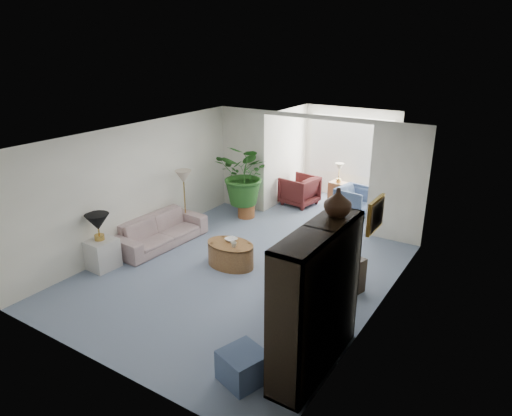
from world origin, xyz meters
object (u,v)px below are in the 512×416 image
Objects in this scene: end_table at (102,254)px; cabinet_urn at (338,202)px; plant_pot at (246,211)px; sunroom_table at (338,192)px; table_lamp at (98,222)px; sunroom_chair_blue at (355,202)px; coffee_bowl at (231,240)px; wingback_chair at (302,267)px; coffee_table at (231,254)px; side_table_dark at (347,274)px; coffee_cup at (234,245)px; ottoman at (243,366)px; sunroom_chair_maroon at (299,190)px; sofa at (160,231)px; framed_picture at (377,215)px; floor_lamp at (183,177)px; entertainment_cabinet at (316,300)px.

end_table is 4.89m from cabinet_urn.
sunroom_table reaches higher than plant_pot.
table_lamp is 4.69m from cabinet_urn.
coffee_bowl is at bearing 172.55° from sunroom_chair_blue.
wingback_chair is at bearing -163.94° from sunroom_chair_blue.
coffee_table reaches higher than plant_pot.
side_table_dark is at bearing -160.06° from wingback_chair.
coffee_cup is 4.60m from sunroom_table.
sunroom_chair_blue is at bearing 98.56° from ottoman.
side_table_dark is at bearing 46.78° from sunroom_chair_maroon.
sofa is 4.85m from cabinet_urn.
wingback_chair is 3.76m from sunroom_chair_blue.
cabinet_urn is at bearing 40.33° from sunroom_chair_maroon.
sunroom_chair_blue is (-0.48, 3.73, -0.02)m from wingback_chair.
framed_picture reaches higher than wingback_chair.
ottoman is 0.97× the size of sunroom_table.
coffee_bowl is at bearing -22.77° from floor_lamp.
sunroom_chair_maroon is (-2.68, 3.43, 0.07)m from side_table_dark.
table_lamp is 0.53× the size of wingback_chair.
ottoman is 5.63m from plant_pot.
plant_pot is (-3.70, 3.48, -1.95)m from cabinet_urn.
entertainment_cabinet is 2.46× the size of sunroom_chair_blue.
sunroom_chair_blue reaches higher than plant_pot.
floor_lamp reaches higher than side_table_dark.
ottoman is 6.27m from sunroom_chair_blue.
side_table_dark reaches higher than plant_pot.
coffee_table is (1.97, 1.36, -0.06)m from end_table.
cabinet_urn reaches higher than framed_picture.
coffee_table is 2.53m from plant_pot.
coffee_table is at bearing -2.73° from wingback_chair.
coffee_table is 4.24× the size of coffee_bowl.
floor_lamp is 3.30m from sunroom_chair_maroon.
sunroom_chair_blue is (-1.55, 4.96, -1.76)m from cabinet_urn.
side_table_dark is (2.19, 0.31, 0.08)m from coffee_table.
framed_picture reaches higher than end_table.
cabinet_urn is at bearing -104.26° from framed_picture.
table_lamp is at bearing 18.35° from wingback_chair.
floor_lamp is at bearing -17.34° from wingback_chair.
wingback_chair is 0.76m from side_table_dark.
plant_pot is at bearing 116.87° from coffee_table.
framed_picture is at bearing 75.74° from cabinet_urn.
ottoman is at bearing -56.82° from plant_pot.
ottoman is (1.94, -2.46, -0.02)m from coffee_table.
wingback_chair is (3.30, -0.83, -0.87)m from floor_lamp.
sunroom_chair_maroon is (1.48, 5.09, -0.54)m from table_lamp.
plant_pot is 0.76× the size of sunroom_table.
sunroom_chair_maroon is (-1.50, -0.00, 0.02)m from sunroom_chair_blue.
wingback_chair is at bearing 36.72° from sunroom_chair_maroon.
plant_pot is 0.51× the size of sunroom_chair_blue.
framed_picture is 1.89m from wingback_chair.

